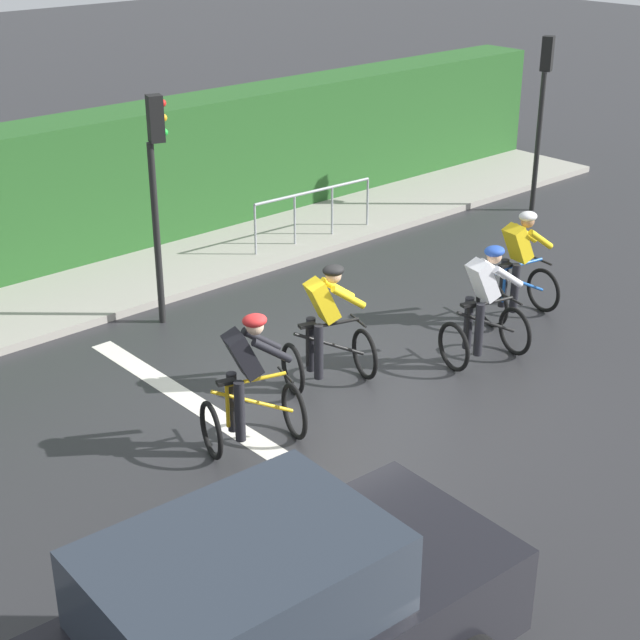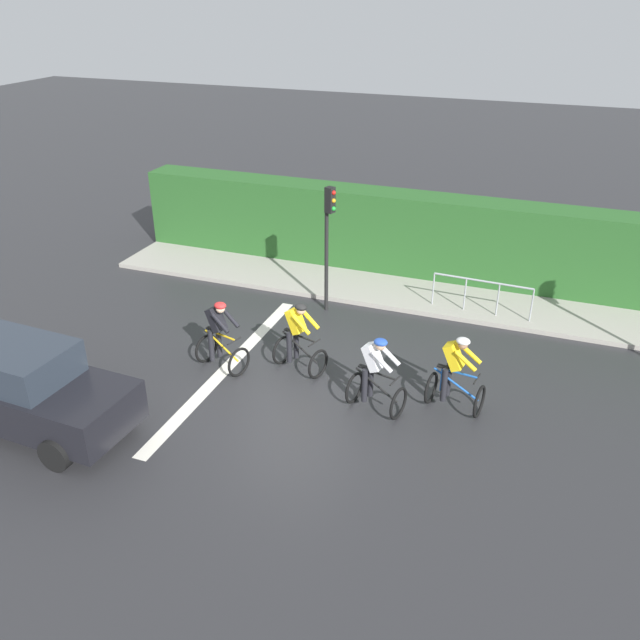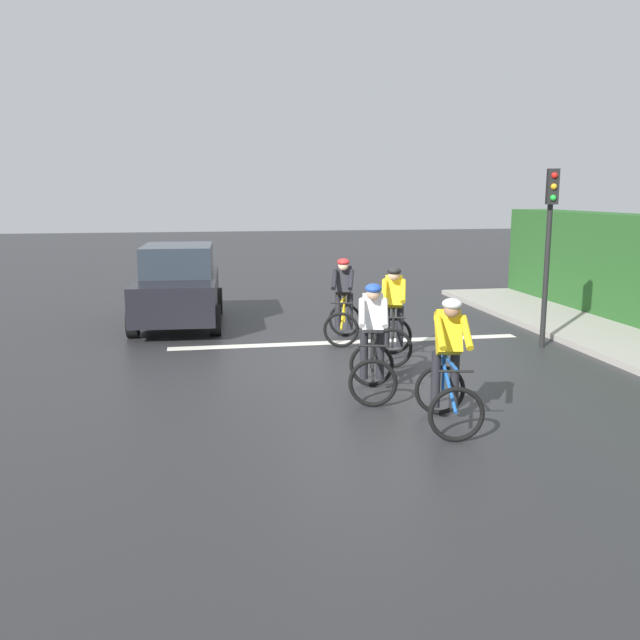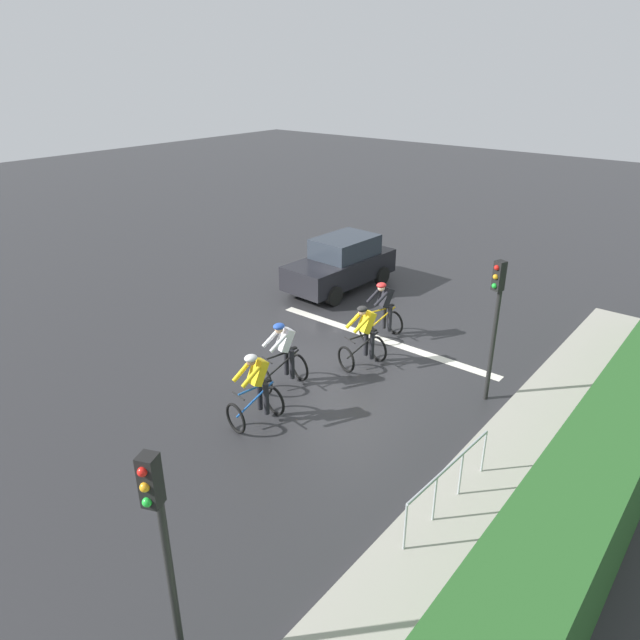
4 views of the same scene
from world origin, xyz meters
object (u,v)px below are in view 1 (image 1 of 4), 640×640
object	(u,v)px
cyclist_mid	(327,330)
traffic_light_near_crossing	(157,176)
cyclist_fourth	(249,386)
pedestrian_railing_kerbside	(314,205)
cyclist_second	(485,308)
cyclist_lead	(519,269)
traffic_light_far_junction	(543,97)
car_black	(263,631)

from	to	relation	value
cyclist_mid	traffic_light_near_crossing	xyz separation A→B (m)	(-3.08, -0.42, 1.43)
cyclist_fourth	traffic_light_near_crossing	xyz separation A→B (m)	(-3.62, 1.24, 1.43)
cyclist_mid	cyclist_fourth	xyz separation A→B (m)	(0.54, -1.66, 0.00)
pedestrian_railing_kerbside	cyclist_fourth	bearing A→B (deg)	-47.41
cyclist_mid	cyclist_second	bearing A→B (deg)	66.06
cyclist_lead	cyclist_second	xyz separation A→B (m)	(0.59, -1.49, 0.00)
cyclist_mid	traffic_light_far_junction	world-z (taller)	traffic_light_far_junction
cyclist_mid	car_black	world-z (taller)	car_black
cyclist_lead	cyclist_mid	size ratio (longest dim) A/B	1.00
car_black	cyclist_fourth	bearing A→B (deg)	143.64
cyclist_lead	car_black	distance (m)	8.31
car_black	pedestrian_railing_kerbside	xyz separation A→B (m)	(-7.90, 7.45, -0.13)
cyclist_second	cyclist_mid	xyz separation A→B (m)	(-0.90, -2.02, 0.00)
cyclist_second	traffic_light_far_junction	xyz separation A→B (m)	(-3.68, 6.01, 1.43)
traffic_light_near_crossing	pedestrian_railing_kerbside	size ratio (longest dim) A/B	1.30
cyclist_second	pedestrian_railing_kerbside	distance (m)	5.20
cyclist_second	cyclist_fourth	world-z (taller)	same
cyclist_second	car_black	distance (m)	6.72
cyclist_lead	cyclist_second	bearing A→B (deg)	-68.31
traffic_light_near_crossing	car_black	bearing A→B (deg)	-27.88
cyclist_mid	cyclist_fourth	size ratio (longest dim) A/B	1.00
cyclist_mid	traffic_light_near_crossing	distance (m)	3.42
cyclist_second	traffic_light_far_junction	distance (m)	7.19
cyclist_second	traffic_light_far_junction	world-z (taller)	traffic_light_far_junction
cyclist_lead	traffic_light_near_crossing	size ratio (longest dim) A/B	0.50
cyclist_lead	cyclist_fourth	distance (m)	5.17
cyclist_mid	traffic_light_far_junction	bearing A→B (deg)	109.13
pedestrian_railing_kerbside	traffic_light_far_junction	bearing A→B (deg)	73.99
car_black	cyclist_second	bearing A→B (deg)	115.43
cyclist_lead	traffic_light_near_crossing	distance (m)	5.38
car_black	traffic_light_near_crossing	xyz separation A→B (m)	(-6.86, 3.63, 1.35)
traffic_light_far_junction	pedestrian_railing_kerbside	size ratio (longest dim) A/B	1.30
car_black	pedestrian_railing_kerbside	distance (m)	10.86
cyclist_mid	pedestrian_railing_kerbside	bearing A→B (deg)	140.41
pedestrian_railing_kerbside	cyclist_mid	bearing A→B (deg)	-39.59
pedestrian_railing_kerbside	traffic_light_near_crossing	bearing A→B (deg)	-74.89
pedestrian_railing_kerbside	cyclist_second	bearing A→B (deg)	-15.43
cyclist_mid	car_black	bearing A→B (deg)	-46.95
cyclist_mid	traffic_light_near_crossing	size ratio (longest dim) A/B	0.50
traffic_light_far_junction	pedestrian_railing_kerbside	bearing A→B (deg)	-106.01
cyclist_lead	traffic_light_near_crossing	bearing A→B (deg)	-130.83
cyclist_second	cyclist_lead	bearing A→B (deg)	111.69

